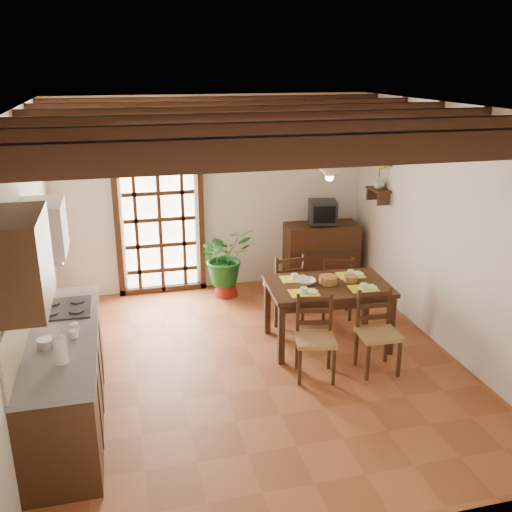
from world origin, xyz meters
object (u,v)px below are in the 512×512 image
object	(u,v)px
dining_table	(328,292)
sideboard	(321,254)
kitchen_counter	(65,377)
chair_near_right	(377,347)
chair_far_right	(336,297)
potted_plant	(225,258)
crt_tv	(323,212)
pendant_lamp	(330,170)
chair_far_left	(284,299)
chair_near_left	(315,353)

from	to	relation	value
dining_table	sideboard	bearing A→B (deg)	75.51
kitchen_counter	dining_table	world-z (taller)	kitchen_counter
chair_near_right	sideboard	world-z (taller)	sideboard
dining_table	sideboard	xyz separation A→B (m)	(0.63, 1.90, -0.20)
chair_far_right	potted_plant	xyz separation A→B (m)	(-1.28, 1.05, 0.30)
kitchen_counter	chair_far_right	size ratio (longest dim) A/B	2.57
kitchen_counter	sideboard	xyz separation A→B (m)	(3.53, 2.83, -0.01)
kitchen_counter	potted_plant	xyz separation A→B (m)	(2.02, 2.67, 0.10)
crt_tv	pendant_lamp	bearing A→B (deg)	-96.98
dining_table	chair_far_left	distance (m)	0.88
chair_near_right	chair_far_right	bearing A→B (deg)	88.83
sideboard	crt_tv	distance (m)	0.65
chair_far_left	sideboard	distance (m)	1.50
sideboard	pendant_lamp	size ratio (longest dim) A/B	1.29
sideboard	potted_plant	bearing A→B (deg)	-170.70
chair_near_right	kitchen_counter	bearing A→B (deg)	-174.30
pendant_lamp	sideboard	bearing A→B (deg)	70.85
pendant_lamp	crt_tv	bearing A→B (deg)	70.79
kitchen_counter	chair_near_right	xyz separation A→B (m)	(3.21, 0.18, -0.19)
chair_near_left	crt_tv	distance (m)	2.91
chair_near_right	potted_plant	bearing A→B (deg)	117.95
crt_tv	potted_plant	world-z (taller)	potted_plant
kitchen_counter	crt_tv	distance (m)	4.56
dining_table	chair_near_right	size ratio (longest dim) A/B	1.62
potted_plant	pendant_lamp	xyz separation A→B (m)	(0.88, -1.65, 1.51)
chair_far_right	sideboard	distance (m)	1.25
pendant_lamp	kitchen_counter	bearing A→B (deg)	-160.62
dining_table	crt_tv	size ratio (longest dim) A/B	3.17
chair_far_right	sideboard	xyz separation A→B (m)	(0.23, 1.21, 0.19)
chair_near_right	chair_near_left	bearing A→B (deg)	178.76
chair_near_right	sideboard	distance (m)	2.67
chair_far_right	chair_near_left	bearing A→B (deg)	75.25
kitchen_counter	chair_far_right	distance (m)	3.68
chair_near_left	sideboard	xyz separation A→B (m)	(1.02, 2.60, 0.18)
chair_near_right	potted_plant	size ratio (longest dim) A/B	0.42
sideboard	crt_tv	world-z (taller)	crt_tv
dining_table	sideboard	world-z (taller)	sideboard
potted_plant	pendant_lamp	size ratio (longest dim) A/B	2.55
dining_table	pendant_lamp	world-z (taller)	pendant_lamp
kitchen_counter	dining_table	bearing A→B (deg)	17.60
dining_table	crt_tv	world-z (taller)	crt_tv
chair_near_right	sideboard	size ratio (longest dim) A/B	0.83
sideboard	pendant_lamp	xyz separation A→B (m)	(-0.63, -1.80, 1.62)
chair_far_left	crt_tv	size ratio (longest dim) A/B	2.04
kitchen_counter	chair_near_right	distance (m)	3.22
chair_far_right	crt_tv	distance (m)	1.49
potted_plant	chair_far_right	bearing A→B (deg)	-39.52
chair_near_left	potted_plant	xyz separation A→B (m)	(-0.49, 2.44, 0.29)
kitchen_counter	pendant_lamp	size ratio (longest dim) A/B	2.66
chair_near_left	chair_near_right	size ratio (longest dim) A/B	0.99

